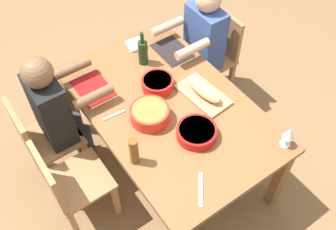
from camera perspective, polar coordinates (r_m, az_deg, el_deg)
ground_plane at (r=3.33m, az=0.00°, el=-6.85°), size 8.00×8.00×0.00m
dining_table at (r=2.79m, az=0.00°, el=0.38°), size 1.66×1.04×0.74m
chair_near_right at (r=3.54m, az=7.02°, el=9.30°), size 0.40×0.40×0.85m
diner_near_right at (r=3.31m, az=4.89°, el=10.91°), size 0.41×0.53×1.20m
chair_far_center at (r=2.75m, az=-14.72°, el=-9.79°), size 0.40×0.40×0.85m
chair_far_right at (r=3.02m, az=-18.40°, el=-3.41°), size 0.40×0.40×0.85m
diner_far_right at (r=2.87m, az=-16.19°, el=0.76°), size 0.41×0.53×1.20m
serving_bowl_salad at (r=2.54m, az=4.36°, el=-2.52°), size 0.27×0.27×0.07m
serving_bowl_fruit at (r=2.61m, az=-2.73°, el=0.23°), size 0.27×0.27×0.10m
serving_bowl_greens at (r=2.81m, az=-1.58°, el=4.79°), size 0.24×0.24×0.08m
cutting_board at (r=2.80m, az=5.26°, el=3.05°), size 0.42×0.26×0.02m
bread_loaf at (r=2.76m, az=5.34°, el=3.82°), size 0.33×0.14×0.09m
wine_bottle at (r=2.98m, az=-3.77°, el=9.39°), size 0.08×0.08×0.29m
beer_bottle at (r=2.37m, az=-5.10°, el=-5.38°), size 0.06×0.06×0.22m
wine_glass at (r=2.55m, az=17.60°, el=-2.69°), size 0.08×0.08×0.17m
placemat_near_right at (r=3.14m, az=0.62°, el=9.57°), size 0.32×0.23×0.01m
fork_far_center at (r=2.70m, az=-8.02°, el=0.01°), size 0.03×0.17×0.01m
placemat_far_right at (r=2.89m, az=-11.13°, el=3.96°), size 0.32×0.23×0.01m
carving_knife at (r=2.35m, az=4.93°, el=-11.04°), size 0.20×0.16×0.01m
napkin_stack at (r=3.19m, az=-4.77°, el=10.43°), size 0.16×0.16×0.02m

